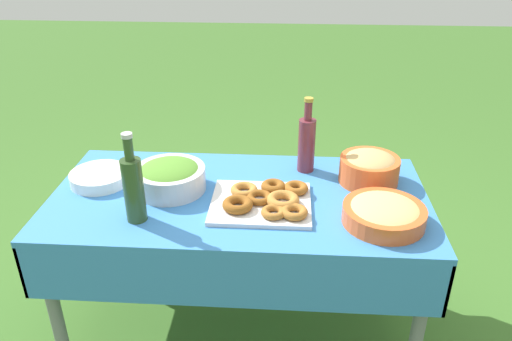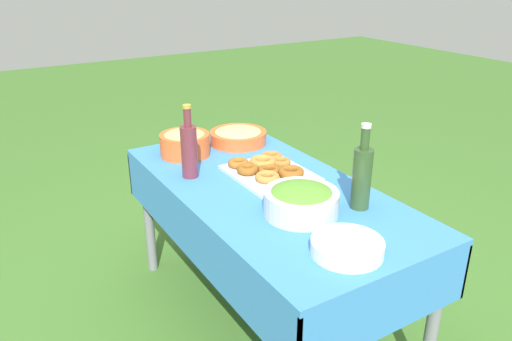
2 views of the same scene
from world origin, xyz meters
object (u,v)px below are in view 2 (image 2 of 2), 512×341
donut_platter (268,169)px  salad_bowl (301,200)px  wine_bottle (189,149)px  pasta_bowl (238,136)px  olive_oil_bottle (362,176)px  bread_bowl (185,142)px  plate_stack (347,247)px

donut_platter → salad_bowl: bearing=165.3°
donut_platter → wine_bottle: size_ratio=1.19×
salad_bowl → wine_bottle: 0.58m
pasta_bowl → wine_bottle: 0.49m
donut_platter → wine_bottle: wine_bottle is taller
donut_platter → olive_oil_bottle: bearing=-164.8°
salad_bowl → olive_oil_bottle: bearing=-108.0°
pasta_bowl → bread_bowl: 0.31m
plate_stack → olive_oil_bottle: size_ratio=0.71×
salad_bowl → wine_bottle: wine_bottle is taller
plate_stack → olive_oil_bottle: bearing=-48.9°
pasta_bowl → donut_platter: pasta_bowl is taller
plate_stack → bread_bowl: 1.10m
salad_bowl → olive_oil_bottle: (-0.07, -0.23, 0.07)m
donut_platter → bread_bowl: size_ratio=1.60×
salad_bowl → bread_bowl: size_ratio=1.17×
olive_oil_bottle → bread_bowl: bearing=21.4°
bread_bowl → pasta_bowl: bearing=-87.5°
salad_bowl → pasta_bowl: 0.83m
salad_bowl → olive_oil_bottle: olive_oil_bottle is taller
plate_stack → wine_bottle: (0.84, 0.17, 0.10)m
donut_platter → olive_oil_bottle: olive_oil_bottle is taller
plate_stack → donut_platter: bearing=-11.3°
plate_stack → wine_bottle: size_ratio=0.73×
olive_oil_bottle → wine_bottle: olive_oil_bottle is taller
bread_bowl → donut_platter: bearing=-152.3°
pasta_bowl → wine_bottle: (-0.27, 0.40, 0.09)m
plate_stack → wine_bottle: bearing=11.3°
salad_bowl → plate_stack: salad_bowl is taller
plate_stack → wine_bottle: 0.87m
plate_stack → olive_oil_bottle: olive_oil_bottle is taller
olive_oil_bottle → bread_bowl: size_ratio=1.40×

